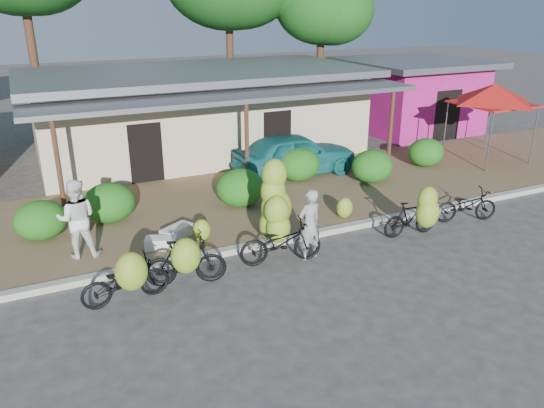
{
  "coord_description": "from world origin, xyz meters",
  "views": [
    {
      "loc": [
        -6.26,
        -8.99,
        5.78
      ],
      "look_at": [
        -1.16,
        1.79,
        1.2
      ],
      "focal_mm": 35.0,
      "sensor_mm": 36.0,
      "label": 1
    }
  ],
  "objects_px": {
    "teal_van": "(295,154)",
    "red_canopy": "(494,94)",
    "vendor": "(309,224)",
    "bystander": "(77,219)",
    "sack_near": "(177,232)",
    "bike_left": "(186,261)",
    "bike_center": "(278,223)",
    "bike_far_right": "(466,205)",
    "tree_near_right": "(317,4)",
    "bike_right": "(417,215)",
    "sack_far": "(161,243)",
    "bike_far_left": "(126,279)"
  },
  "relations": [
    {
      "from": "red_canopy",
      "to": "teal_van",
      "type": "bearing_deg",
      "value": 168.88
    },
    {
      "from": "sack_near",
      "to": "bike_right",
      "type": "bearing_deg",
      "value": -23.44
    },
    {
      "from": "bystander",
      "to": "bike_center",
      "type": "bearing_deg",
      "value": 168.35
    },
    {
      "from": "bike_center",
      "to": "sack_near",
      "type": "xyz_separation_m",
      "value": [
        -1.93,
        1.9,
        -0.64
      ]
    },
    {
      "from": "red_canopy",
      "to": "bike_far_right",
      "type": "xyz_separation_m",
      "value": [
        -4.92,
        -4.05,
        -2.15
      ]
    },
    {
      "from": "bike_left",
      "to": "bike_center",
      "type": "distance_m",
      "value": 2.43
    },
    {
      "from": "bike_far_right",
      "to": "teal_van",
      "type": "relative_size",
      "value": 0.43
    },
    {
      "from": "teal_van",
      "to": "red_canopy",
      "type": "bearing_deg",
      "value": -100.95
    },
    {
      "from": "bike_right",
      "to": "teal_van",
      "type": "bearing_deg",
      "value": 8.58
    },
    {
      "from": "bike_center",
      "to": "sack_far",
      "type": "xyz_separation_m",
      "value": [
        -2.46,
        1.47,
        -0.65
      ]
    },
    {
      "from": "tree_near_right",
      "to": "bike_far_right",
      "type": "distance_m",
      "value": 14.73
    },
    {
      "from": "bike_center",
      "to": "bike_right",
      "type": "height_order",
      "value": "bike_center"
    },
    {
      "from": "red_canopy",
      "to": "bike_far_left",
      "type": "xyz_separation_m",
      "value": [
        -14.32,
        -4.44,
        -2.04
      ]
    },
    {
      "from": "bystander",
      "to": "bike_far_left",
      "type": "bearing_deg",
      "value": 116.07
    },
    {
      "from": "red_canopy",
      "to": "bystander",
      "type": "relative_size",
      "value": 1.85
    },
    {
      "from": "bike_far_right",
      "to": "sack_far",
      "type": "relative_size",
      "value": 2.5
    },
    {
      "from": "tree_near_right",
      "to": "teal_van",
      "type": "height_order",
      "value": "tree_near_right"
    },
    {
      "from": "red_canopy",
      "to": "bystander",
      "type": "xyz_separation_m",
      "value": [
        -14.94,
        -1.97,
        -1.54
      ]
    },
    {
      "from": "bike_right",
      "to": "sack_near",
      "type": "height_order",
      "value": "bike_right"
    },
    {
      "from": "bike_far_right",
      "to": "teal_van",
      "type": "height_order",
      "value": "teal_van"
    },
    {
      "from": "bystander",
      "to": "vendor",
      "type": "bearing_deg",
      "value": 168.33
    },
    {
      "from": "red_canopy",
      "to": "vendor",
      "type": "height_order",
      "value": "red_canopy"
    },
    {
      "from": "tree_near_right",
      "to": "bystander",
      "type": "height_order",
      "value": "tree_near_right"
    },
    {
      "from": "bike_left",
      "to": "sack_near",
      "type": "bearing_deg",
      "value": 3.09
    },
    {
      "from": "bike_far_left",
      "to": "sack_far",
      "type": "bearing_deg",
      "value": -33.9
    },
    {
      "from": "sack_near",
      "to": "teal_van",
      "type": "xyz_separation_m",
      "value": [
        5.19,
        3.41,
        0.59
      ]
    },
    {
      "from": "red_canopy",
      "to": "bike_far_right",
      "type": "relative_size",
      "value": 1.87
    },
    {
      "from": "sack_near",
      "to": "red_canopy",
      "type": "bearing_deg",
      "value": 8.81
    },
    {
      "from": "vendor",
      "to": "sack_far",
      "type": "bearing_deg",
      "value": -41.02
    },
    {
      "from": "bike_right",
      "to": "vendor",
      "type": "xyz_separation_m",
      "value": [
        -3.01,
        0.23,
        0.2
      ]
    },
    {
      "from": "teal_van",
      "to": "sack_near",
      "type": "bearing_deg",
      "value": 123.45
    },
    {
      "from": "teal_van",
      "to": "tree_near_right",
      "type": "bearing_deg",
      "value": -33.31
    },
    {
      "from": "bike_center",
      "to": "bike_far_right",
      "type": "xyz_separation_m",
      "value": [
        5.75,
        -0.19,
        -0.45
      ]
    },
    {
      "from": "bike_left",
      "to": "vendor",
      "type": "height_order",
      "value": "vendor"
    },
    {
      "from": "sack_far",
      "to": "bike_right",
      "type": "bearing_deg",
      "value": -18.04
    },
    {
      "from": "bike_center",
      "to": "vendor",
      "type": "xyz_separation_m",
      "value": [
        0.68,
        -0.3,
        -0.04
      ]
    },
    {
      "from": "bike_far_left",
      "to": "bike_right",
      "type": "distance_m",
      "value": 7.35
    },
    {
      "from": "sack_near",
      "to": "bystander",
      "type": "distance_m",
      "value": 2.47
    },
    {
      "from": "bike_far_right",
      "to": "teal_van",
      "type": "bearing_deg",
      "value": 40.69
    },
    {
      "from": "bike_left",
      "to": "sack_near",
      "type": "height_order",
      "value": "bike_left"
    },
    {
      "from": "bystander",
      "to": "sack_near",
      "type": "bearing_deg",
      "value": -167.32
    },
    {
      "from": "bike_far_right",
      "to": "vendor",
      "type": "height_order",
      "value": "vendor"
    },
    {
      "from": "sack_far",
      "to": "teal_van",
      "type": "relative_size",
      "value": 0.17
    },
    {
      "from": "bike_far_left",
      "to": "bike_far_right",
      "type": "distance_m",
      "value": 9.41
    },
    {
      "from": "bike_right",
      "to": "sack_far",
      "type": "height_order",
      "value": "bike_right"
    },
    {
      "from": "bike_right",
      "to": "sack_far",
      "type": "distance_m",
      "value": 6.48
    },
    {
      "from": "bike_center",
      "to": "vendor",
      "type": "height_order",
      "value": "bike_center"
    },
    {
      "from": "bike_left",
      "to": "teal_van",
      "type": "height_order",
      "value": "teal_van"
    },
    {
      "from": "tree_near_right",
      "to": "sack_far",
      "type": "relative_size",
      "value": 9.82
    },
    {
      "from": "bike_right",
      "to": "bystander",
      "type": "bearing_deg",
      "value": 77.44
    }
  ]
}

